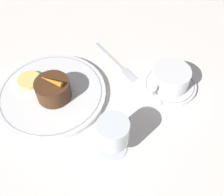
% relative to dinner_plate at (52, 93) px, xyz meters
% --- Properties ---
extents(ground_plane, '(3.00, 3.00, 0.00)m').
position_rel_dinner_plate_xyz_m(ground_plane, '(0.01, 0.05, -0.01)').
color(ground_plane, white).
extents(dinner_plate, '(0.27, 0.27, 0.01)m').
position_rel_dinner_plate_xyz_m(dinner_plate, '(0.00, 0.00, 0.00)').
color(dinner_plate, white).
rests_on(dinner_plate, ground_plane).
extents(saucer, '(0.14, 0.14, 0.01)m').
position_rel_dinner_plate_xyz_m(saucer, '(-0.24, 0.18, -0.00)').
color(saucer, white).
rests_on(saucer, ground_plane).
extents(coffee_cup, '(0.12, 0.09, 0.05)m').
position_rel_dinner_plate_xyz_m(coffee_cup, '(-0.23, 0.18, 0.03)').
color(coffee_cup, white).
rests_on(coffee_cup, saucer).
extents(spoon, '(0.08, 0.09, 0.00)m').
position_rel_dinner_plate_xyz_m(spoon, '(-0.19, 0.18, 0.00)').
color(spoon, silver).
rests_on(spoon, saucer).
extents(wine_glass, '(0.07, 0.07, 0.10)m').
position_rel_dinner_plate_xyz_m(wine_glass, '(-0.01, 0.21, 0.06)').
color(wine_glass, silver).
rests_on(wine_glass, ground_plane).
extents(fork, '(0.04, 0.19, 0.01)m').
position_rel_dinner_plate_xyz_m(fork, '(-0.20, 0.04, -0.01)').
color(fork, silver).
rests_on(fork, ground_plane).
extents(dessert_cake, '(0.08, 0.08, 0.05)m').
position_rel_dinner_plate_xyz_m(dessert_cake, '(0.00, 0.02, 0.03)').
color(dessert_cake, '#4C2D19').
rests_on(dessert_cake, dinner_plate).
extents(carrot_garnish, '(0.03, 0.06, 0.01)m').
position_rel_dinner_plate_xyz_m(carrot_garnish, '(0.00, 0.02, 0.06)').
color(carrot_garnish, orange).
rests_on(carrot_garnish, dessert_cake).
extents(pineapple_slice, '(0.06, 0.06, 0.01)m').
position_rel_dinner_plate_xyz_m(pineapple_slice, '(0.02, -0.07, 0.01)').
color(pineapple_slice, '#EFE075').
rests_on(pineapple_slice, dinner_plate).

